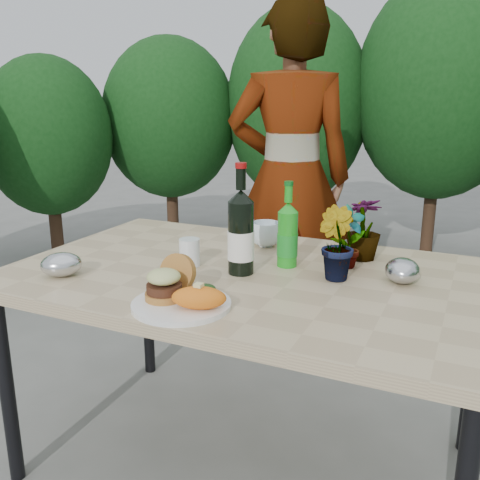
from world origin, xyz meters
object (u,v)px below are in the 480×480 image
at_px(person, 290,178).
at_px(wine_bottle, 241,234).
at_px(patio_table, 250,288).
at_px(dinner_plate, 181,304).

bearing_deg(person, wine_bottle, 79.57).
xyz_separation_m(patio_table, wine_bottle, (-0.02, -0.03, 0.19)).
distance_m(patio_table, wine_bottle, 0.20).
bearing_deg(wine_bottle, dinner_plate, -118.56).
distance_m(wine_bottle, person, 1.14).
xyz_separation_m(wine_bottle, person, (-0.23, 1.12, 0.01)).
relative_size(patio_table, wine_bottle, 4.36).
relative_size(patio_table, person, 0.89).
height_order(dinner_plate, person, person).
bearing_deg(dinner_plate, wine_bottle, 85.17).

